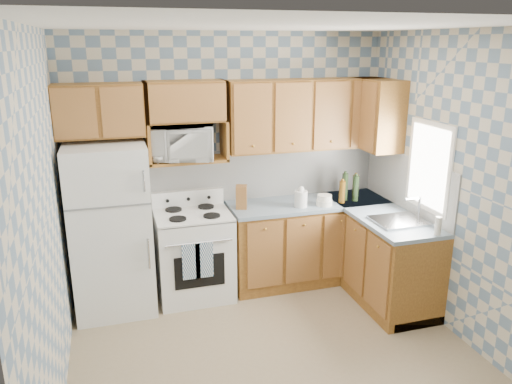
# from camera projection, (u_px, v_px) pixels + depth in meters

# --- Properties ---
(floor) EXTENTS (3.40, 3.40, 0.00)m
(floor) POSITION_uv_depth(u_px,v_px,m) (275.00, 355.00, 4.29)
(floor) COLOR #877253
(floor) RESTS_ON ground
(back_wall) EXTENTS (3.40, 0.02, 2.70)m
(back_wall) POSITION_uv_depth(u_px,v_px,m) (229.00, 162.00, 5.37)
(back_wall) COLOR slate
(back_wall) RESTS_ON ground
(right_wall) EXTENTS (0.02, 3.20, 2.70)m
(right_wall) POSITION_uv_depth(u_px,v_px,m) (460.00, 189.00, 4.37)
(right_wall) COLOR slate
(right_wall) RESTS_ON ground
(backsplash_back) EXTENTS (2.60, 0.02, 0.56)m
(backsplash_back) POSITION_uv_depth(u_px,v_px,m) (265.00, 173.00, 5.52)
(backsplash_back) COLOR white
(backsplash_back) RESTS_ON back_wall
(backsplash_right) EXTENTS (0.02, 1.60, 0.56)m
(backsplash_right) POSITION_uv_depth(u_px,v_px,m) (407.00, 182.00, 5.15)
(backsplash_right) COLOR white
(backsplash_right) RESTS_ON right_wall
(refrigerator) EXTENTS (0.75, 0.70, 1.68)m
(refrigerator) POSITION_uv_depth(u_px,v_px,m) (111.00, 229.00, 4.85)
(refrigerator) COLOR white
(refrigerator) RESTS_ON floor
(stove_body) EXTENTS (0.76, 0.65, 0.90)m
(stove_body) POSITION_uv_depth(u_px,v_px,m) (194.00, 256.00, 5.21)
(stove_body) COLOR white
(stove_body) RESTS_ON floor
(cooktop) EXTENTS (0.76, 0.65, 0.02)m
(cooktop) POSITION_uv_depth(u_px,v_px,m) (192.00, 214.00, 5.07)
(cooktop) COLOR silver
(cooktop) RESTS_ON stove_body
(backguard) EXTENTS (0.76, 0.08, 0.17)m
(backguard) POSITION_uv_depth(u_px,v_px,m) (188.00, 198.00, 5.30)
(backguard) COLOR white
(backguard) RESTS_ON cooktop
(dish_towel_left) EXTENTS (0.17, 0.02, 0.37)m
(dish_towel_left) POSITION_uv_depth(u_px,v_px,m) (191.00, 261.00, 4.84)
(dish_towel_left) COLOR navy
(dish_towel_left) RESTS_ON stove_body
(dish_towel_right) EXTENTS (0.17, 0.02, 0.37)m
(dish_towel_right) POSITION_uv_depth(u_px,v_px,m) (204.00, 260.00, 4.87)
(dish_towel_right) COLOR navy
(dish_towel_right) RESTS_ON stove_body
(base_cabinets_back) EXTENTS (1.75, 0.60, 0.88)m
(base_cabinets_back) POSITION_uv_depth(u_px,v_px,m) (308.00, 242.00, 5.59)
(base_cabinets_back) COLOR brown
(base_cabinets_back) RESTS_ON floor
(base_cabinets_right) EXTENTS (0.60, 1.60, 0.88)m
(base_cabinets_right) POSITION_uv_depth(u_px,v_px,m) (377.00, 253.00, 5.28)
(base_cabinets_right) COLOR brown
(base_cabinets_right) RESTS_ON floor
(countertop_back) EXTENTS (1.77, 0.63, 0.04)m
(countertop_back) POSITION_uv_depth(u_px,v_px,m) (310.00, 203.00, 5.45)
(countertop_back) COLOR slate
(countertop_back) RESTS_ON base_cabinets_back
(countertop_right) EXTENTS (0.63, 1.60, 0.04)m
(countertop_right) POSITION_uv_depth(u_px,v_px,m) (379.00, 212.00, 5.15)
(countertop_right) COLOR slate
(countertop_right) RESTS_ON base_cabinets_right
(upper_cabinets_back) EXTENTS (1.75, 0.33, 0.74)m
(upper_cabinets_back) POSITION_uv_depth(u_px,v_px,m) (307.00, 114.00, 5.31)
(upper_cabinets_back) COLOR brown
(upper_cabinets_back) RESTS_ON back_wall
(upper_cabinets_fridge) EXTENTS (0.82, 0.33, 0.50)m
(upper_cabinets_fridge) POSITION_uv_depth(u_px,v_px,m) (99.00, 111.00, 4.69)
(upper_cabinets_fridge) COLOR brown
(upper_cabinets_fridge) RESTS_ON back_wall
(upper_cabinets_right) EXTENTS (0.33, 0.70, 0.74)m
(upper_cabinets_right) POSITION_uv_depth(u_px,v_px,m) (376.00, 114.00, 5.33)
(upper_cabinets_right) COLOR brown
(upper_cabinets_right) RESTS_ON right_wall
(microwave_shelf) EXTENTS (0.80, 0.33, 0.03)m
(microwave_shelf) POSITION_uv_depth(u_px,v_px,m) (188.00, 160.00, 5.07)
(microwave_shelf) COLOR brown
(microwave_shelf) RESTS_ON back_wall
(microwave) EXTENTS (0.68, 0.53, 0.33)m
(microwave) POSITION_uv_depth(u_px,v_px,m) (183.00, 143.00, 5.00)
(microwave) COLOR white
(microwave) RESTS_ON microwave_shelf
(sink) EXTENTS (0.48, 0.40, 0.03)m
(sink) POSITION_uv_depth(u_px,v_px,m) (398.00, 221.00, 4.82)
(sink) COLOR #B7B7BC
(sink) RESTS_ON countertop_right
(window) EXTENTS (0.02, 0.66, 0.86)m
(window) POSITION_uv_depth(u_px,v_px,m) (429.00, 167.00, 4.75)
(window) COLOR white
(window) RESTS_ON right_wall
(bottle_0) EXTENTS (0.07, 0.07, 0.30)m
(bottle_0) POSITION_uv_depth(u_px,v_px,m) (345.00, 187.00, 5.45)
(bottle_0) COLOR black
(bottle_0) RESTS_ON countertop_back
(bottle_1) EXTENTS (0.07, 0.07, 0.28)m
(bottle_1) POSITION_uv_depth(u_px,v_px,m) (356.00, 188.00, 5.43)
(bottle_1) COLOR black
(bottle_1) RESTS_ON countertop_back
(bottle_2) EXTENTS (0.07, 0.07, 0.26)m
(bottle_2) POSITION_uv_depth(u_px,v_px,m) (355.00, 187.00, 5.54)
(bottle_2) COLOR #59370C
(bottle_2) RESTS_ON countertop_back
(bottle_3) EXTENTS (0.07, 0.07, 0.24)m
(bottle_3) POSITION_uv_depth(u_px,v_px,m) (342.00, 192.00, 5.37)
(bottle_3) COLOR #59370C
(bottle_3) RESTS_ON countertop_back
(knife_block) EXTENTS (0.14, 0.14, 0.25)m
(knife_block) POSITION_uv_depth(u_px,v_px,m) (241.00, 197.00, 5.18)
(knife_block) COLOR brown
(knife_block) RESTS_ON countertop_back
(electric_kettle) EXTENTS (0.14, 0.14, 0.17)m
(electric_kettle) POSITION_uv_depth(u_px,v_px,m) (301.00, 199.00, 5.25)
(electric_kettle) COLOR white
(electric_kettle) RESTS_ON countertop_back
(food_containers) EXTENTS (0.17, 0.17, 0.11)m
(food_containers) POSITION_uv_depth(u_px,v_px,m) (324.00, 200.00, 5.30)
(food_containers) COLOR beige
(food_containers) RESTS_ON countertop_back
(soap_bottle) EXTENTS (0.06, 0.06, 0.17)m
(soap_bottle) POSITION_uv_depth(u_px,v_px,m) (438.00, 226.00, 4.47)
(soap_bottle) COLOR beige
(soap_bottle) RESTS_ON countertop_right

